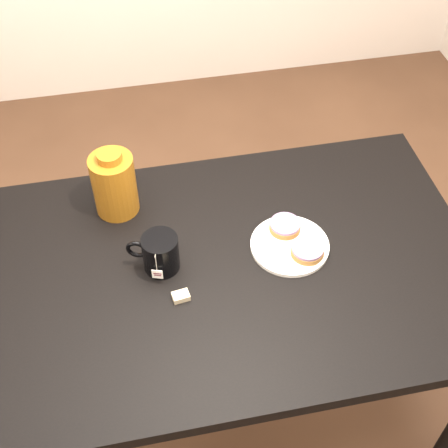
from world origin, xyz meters
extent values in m
plane|color=brown|center=(0.00, 0.00, 0.00)|extent=(4.00, 4.00, 0.00)
cube|color=black|center=(0.00, 0.00, 0.73)|extent=(1.40, 0.90, 0.04)
cylinder|color=black|center=(-0.64, 0.39, 0.35)|extent=(0.06, 0.06, 0.71)
cylinder|color=black|center=(0.64, 0.39, 0.35)|extent=(0.06, 0.06, 0.71)
cylinder|color=white|center=(0.18, 0.03, 0.76)|extent=(0.23, 0.23, 0.01)
torus|color=white|center=(0.18, 0.03, 0.76)|extent=(0.22, 0.22, 0.01)
cylinder|color=brown|center=(0.18, 0.09, 0.77)|extent=(0.12, 0.12, 0.02)
cylinder|color=gray|center=(0.18, 0.09, 0.78)|extent=(0.12, 0.12, 0.01)
cylinder|color=brown|center=(0.22, -0.01, 0.77)|extent=(0.09, 0.09, 0.02)
cylinder|color=gray|center=(0.22, -0.01, 0.78)|extent=(0.09, 0.09, 0.01)
cylinder|color=black|center=(-0.19, 0.04, 0.81)|extent=(0.13, 0.13, 0.11)
cylinder|color=black|center=(-0.19, 0.04, 0.85)|extent=(0.09, 0.09, 0.00)
torus|color=black|center=(-0.25, 0.06, 0.81)|extent=(0.06, 0.03, 0.06)
cylinder|color=beige|center=(-0.20, -0.02, 0.83)|extent=(0.00, 0.00, 0.06)
cube|color=white|center=(-0.20, -0.02, 0.78)|extent=(0.03, 0.01, 0.03)
cube|color=#C6B793|center=(-0.15, -0.08, 0.76)|extent=(0.05, 0.04, 0.02)
cylinder|color=#64360D|center=(-0.29, 0.29, 0.85)|extent=(0.14, 0.14, 0.19)
cylinder|color=#64360D|center=(-0.29, 0.29, 0.96)|extent=(0.07, 0.07, 0.02)
camera|label=1|loc=(-0.23, -1.07, 2.11)|focal=50.00mm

